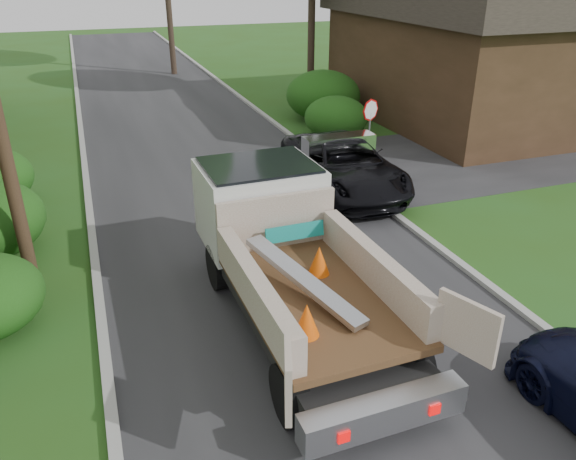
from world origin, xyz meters
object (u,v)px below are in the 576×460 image
Objects in this scene: flatbed_truck at (280,239)px; black_pickup at (343,165)px; stop_sign at (370,120)px; house_right at (476,47)px.

black_pickup is (4.02, 5.46, -0.63)m from flatbed_truck.
black_pickup is (-1.60, -1.41, -0.97)m from stop_sign.
house_right is at bearing 40.39° from flatbed_truck.
house_right reaches higher than black_pickup.
stop_sign is 2.34m from black_pickup.
stop_sign is 0.19× the size of house_right.
house_right reaches higher than stop_sign.
black_pickup is (-9.40, -6.41, -2.35)m from house_right.
house_right reaches higher than flatbed_truck.
flatbed_truck is (-5.62, -6.88, -0.33)m from stop_sign.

